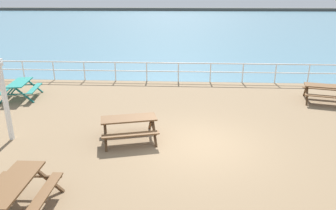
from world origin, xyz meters
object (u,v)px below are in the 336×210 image
object	(u,v)px
picnic_table_near_right	(14,189)
picnic_table_far_left	(129,123)
picnic_table_near_left	(326,90)
picnic_table_mid_centre	(20,86)

from	to	relation	value
picnic_table_near_right	picnic_table_far_left	bearing A→B (deg)	-26.85
picnic_table_near_left	picnic_table_mid_centre	world-z (taller)	same
picnic_table_mid_centre	picnic_table_near_right	bearing A→B (deg)	-163.64
picnic_table_near_left	picnic_table_far_left	xyz separation A→B (m)	(-8.12, -4.31, 0.00)
picnic_table_near_right	picnic_table_far_left	size ratio (longest dim) A/B	0.86
picnic_table_near_left	picnic_table_far_left	size ratio (longest dim) A/B	1.00
picnic_table_near_right	picnic_table_mid_centre	size ratio (longest dim) A/B	0.90
picnic_table_far_left	picnic_table_mid_centre	bearing A→B (deg)	129.86
picnic_table_near_left	picnic_table_mid_centre	size ratio (longest dim) A/B	1.04
picnic_table_far_left	picnic_table_near_left	bearing A→B (deg)	13.21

